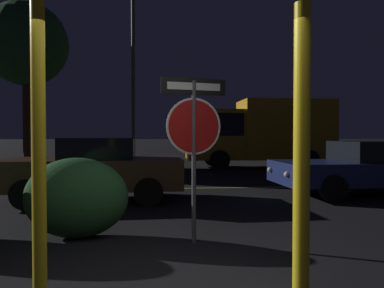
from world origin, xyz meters
TOP-DOWN VIEW (x-y plane):
  - road_center_stripe at (0.00, 6.82)m, footprint 33.80×0.12m
  - stop_sign at (0.46, 1.63)m, footprint 0.90×0.23m
  - yellow_pole_left at (-1.10, 0.07)m, footprint 0.13×0.13m
  - yellow_pole_right at (1.26, -0.19)m, footprint 0.15×0.15m
  - hedge_bush_2 at (-1.18, 2.01)m, footprint 1.47×0.85m
  - passing_car_2 at (-1.45, 5.06)m, footprint 4.04×2.00m
  - passing_car_3 at (5.26, 5.33)m, footprint 4.91×2.08m
  - delivery_truck at (4.38, 13.08)m, footprint 6.43×2.53m
  - street_lamp at (-1.09, 12.64)m, footprint 0.46×0.46m
  - tree_0 at (-5.76, 13.45)m, footprint 3.61×3.61m

SIDE VIEW (x-z plane):
  - road_center_stripe at x=0.00m, z-range 0.00..0.01m
  - hedge_bush_2 at x=-1.18m, z-range 0.00..1.15m
  - passing_car_3 at x=5.26m, z-range 0.01..1.33m
  - passing_car_2 at x=-1.45m, z-range 0.01..1.42m
  - yellow_pole_right at x=1.26m, z-range 0.00..2.65m
  - yellow_pole_left at x=-1.10m, z-range 0.00..2.89m
  - stop_sign at x=0.46m, z-range 0.47..2.71m
  - delivery_truck at x=4.38m, z-range 0.13..3.16m
  - street_lamp at x=-1.09m, z-range 1.12..9.36m
  - tree_0 at x=-5.76m, z-range 1.78..9.02m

